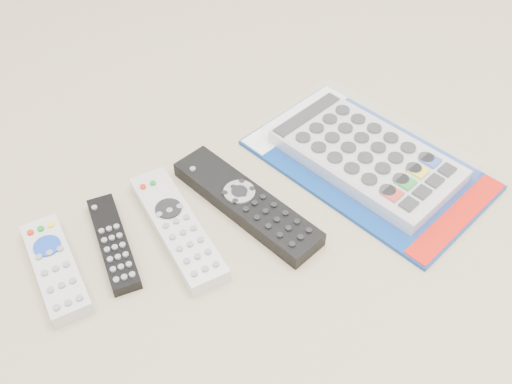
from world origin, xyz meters
TOP-DOWN VIEW (x-y plane):
  - remote_small_grey at (-0.21, 0.03)m, footprint 0.07×0.17m
  - remote_slim_black at (-0.13, 0.03)m, footprint 0.07×0.17m
  - remote_silver_dvd at (-0.05, 0.00)m, footprint 0.07×0.23m
  - remote_large_black at (0.06, -0.02)m, footprint 0.11×0.26m
  - jumbo_remote_packaged at (0.27, -0.04)m, footprint 0.28×0.40m

SIDE VIEW (x-z plane):
  - remote_slim_black at x=-0.13m, z-range 0.00..0.02m
  - remote_silver_dvd at x=-0.05m, z-range 0.00..0.02m
  - remote_small_grey at x=-0.21m, z-range 0.00..0.03m
  - remote_large_black at x=0.06m, z-range 0.00..0.03m
  - jumbo_remote_packaged at x=0.27m, z-range 0.00..0.05m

